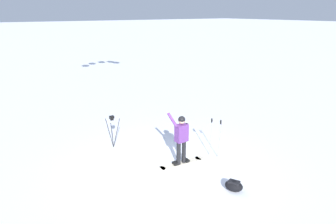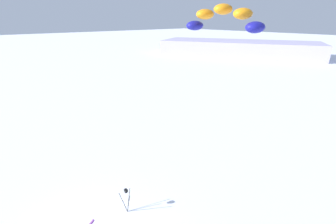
% 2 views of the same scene
% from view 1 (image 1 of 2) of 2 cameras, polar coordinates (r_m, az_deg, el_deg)
% --- Properties ---
extents(ground_plane, '(300.00, 300.00, 0.00)m').
position_cam_1_polar(ground_plane, '(10.16, -0.52, -10.02)').
color(ground_plane, white).
extents(snowboarder, '(0.64, 0.48, 1.71)m').
position_cam_1_polar(snowboarder, '(9.83, 2.54, -4.40)').
color(snowboarder, black).
rests_on(snowboarder, ground_plane).
extents(snowboard, '(0.41, 1.79, 0.10)m').
position_cam_1_polar(snowboard, '(10.26, 2.46, -9.57)').
color(snowboard, beige).
rests_on(snowboard, ground_plane).
extents(gear_bag_large, '(0.62, 0.55, 0.32)m').
position_cam_1_polar(gear_bag_large, '(8.97, 12.33, -13.44)').
color(gear_bag_large, black).
rests_on(gear_bag_large, ground_plane).
extents(camera_tripod, '(0.58, 0.50, 1.25)m').
position_cam_1_polar(camera_tripod, '(11.24, -10.50, -2.40)').
color(camera_tripod, '#262628').
rests_on(camera_tripod, ground_plane).
extents(ski_poles, '(0.40, 0.34, 1.34)m').
position_cam_1_polar(ski_poles, '(10.60, 8.99, -3.77)').
color(ski_poles, gray).
rests_on(ski_poles, ground_plane).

